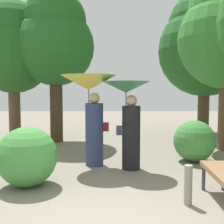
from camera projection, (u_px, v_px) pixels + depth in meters
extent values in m
cylinder|color=navy|center=(94.00, 134.00, 6.40)|extent=(0.41, 0.41, 1.43)
sphere|color=tan|center=(94.00, 98.00, 6.34)|extent=(0.26, 0.26, 0.26)
cylinder|color=#333338|center=(89.00, 107.00, 6.34)|extent=(0.02, 0.02, 0.80)
cone|color=#D8C64C|center=(88.00, 82.00, 6.29)|extent=(1.26, 1.26, 0.33)
cube|color=maroon|center=(106.00, 127.00, 6.42)|extent=(0.14, 0.10, 0.20)
cylinder|color=black|center=(131.00, 138.00, 6.09)|extent=(0.40, 0.40, 1.39)
sphere|color=tan|center=(131.00, 101.00, 6.03)|extent=(0.25, 0.25, 0.25)
cylinder|color=#333338|center=(126.00, 111.00, 6.03)|extent=(0.02, 0.02, 0.76)
cone|color=#33724C|center=(126.00, 87.00, 5.99)|extent=(1.02, 1.02, 0.25)
cube|color=#333342|center=(119.00, 130.00, 6.05)|extent=(0.14, 0.10, 0.20)
cylinder|color=#38383D|center=(203.00, 177.00, 4.83)|extent=(0.06, 0.06, 0.44)
cylinder|color=#38383D|center=(223.00, 178.00, 4.81)|extent=(0.06, 0.06, 0.44)
cylinder|color=brown|center=(14.00, 84.00, 9.55)|extent=(0.39, 0.39, 3.91)
sphere|color=#235B23|center=(13.00, 55.00, 9.48)|extent=(2.61, 2.61, 2.61)
sphere|color=#235B23|center=(12.00, 31.00, 9.42)|extent=(2.09, 2.09, 2.09)
cylinder|color=#42301E|center=(56.00, 79.00, 9.30)|extent=(0.42, 0.42, 4.20)
sphere|color=#235B23|center=(55.00, 47.00, 9.22)|extent=(2.56, 2.56, 2.56)
sphere|color=#235B23|center=(55.00, 21.00, 9.15)|extent=(2.05, 2.05, 2.05)
cylinder|color=#4C3823|center=(204.00, 78.00, 10.88)|extent=(0.44, 0.44, 4.37)
sphere|color=#235B23|center=(205.00, 50.00, 10.79)|extent=(3.58, 3.58, 3.58)
sphere|color=#235B23|center=(205.00, 27.00, 10.73)|extent=(2.86, 2.86, 2.86)
sphere|color=#428C3D|center=(27.00, 157.00, 5.00)|extent=(1.07, 1.07, 1.07)
sphere|color=#4C9338|center=(6.00, 151.00, 6.49)|extent=(0.63, 0.63, 0.63)
sphere|color=#428C3D|center=(194.00, 141.00, 6.76)|extent=(1.00, 1.00, 1.00)
cylinder|color=gray|center=(188.00, 185.00, 4.19)|extent=(0.12, 0.12, 0.61)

